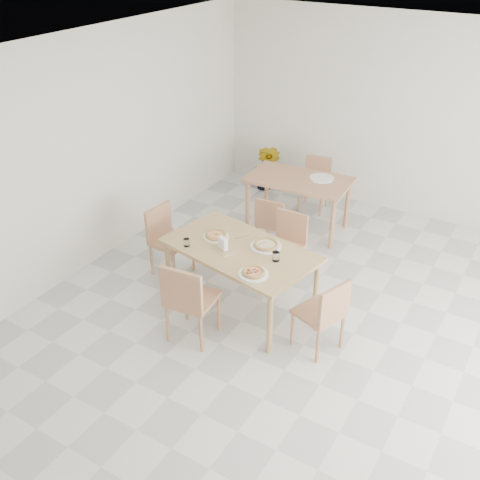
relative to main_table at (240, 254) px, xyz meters
The scene contains 21 objects.
main_table is the anchor object (origin of this frame).
chair_south 0.80m from the main_table, 99.85° to the right, with size 0.50×0.50×0.92m.
chair_north 0.87m from the main_table, 79.60° to the left, with size 0.41×0.41×0.82m.
chair_west 1.17m from the main_table, behind, with size 0.45×0.45×0.85m.
chair_east 1.14m from the main_table, 11.10° to the right, with size 0.52×0.52×0.83m.
plate_margherita 0.37m from the main_table, 169.49° to the left, with size 0.29×0.29×0.02m, color white.
plate_mushroom 0.29m from the main_table, 36.66° to the left, with size 0.34×0.34×0.02m, color white.
plate_pepperoni 0.53m from the main_table, 44.29° to the right, with size 0.30×0.30×0.02m, color white.
pizza_margherita 0.37m from the main_table, 169.49° to the left, with size 0.24×0.24×0.03m.
pizza_mushroom 0.30m from the main_table, 36.66° to the left, with size 0.35×0.35×0.03m.
pizza_pepperoni 0.54m from the main_table, 44.29° to the right, with size 0.28×0.28×0.03m.
tumbler_a 0.46m from the main_table, ahead, with size 0.08×0.08×0.10m, color white.
tumbler_b 0.59m from the main_table, 153.91° to the right, with size 0.07×0.07×0.09m, color white.
napkin_holder 0.23m from the main_table, 140.62° to the right, with size 0.14×0.11×0.14m.
fork_a 0.18m from the main_table, 95.91° to the right, with size 0.01×0.17×0.01m, color silver.
fork_b 0.25m from the main_table, 114.17° to the left, with size 0.01×0.17×0.01m, color silver.
second_table 2.01m from the main_table, 97.70° to the left, with size 1.42×0.88×0.75m.
chair_back_s 1.27m from the main_table, 101.97° to the left, with size 0.42×0.42×0.78m.
chair_back_n 2.73m from the main_table, 96.88° to the left, with size 0.43×0.43×0.78m.
plate_empty 2.14m from the main_table, 90.10° to the left, with size 0.33×0.33×0.02m, color white.
potted_plant 3.18m from the main_table, 113.35° to the left, with size 0.42×0.34×0.77m, color #1C5E21.
Camera 1 is at (1.74, -4.16, 3.83)m, focal length 42.00 mm.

